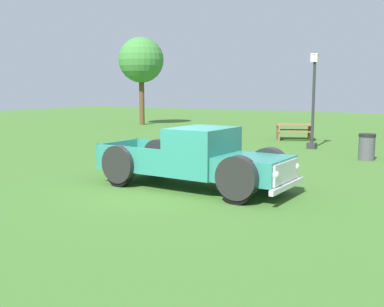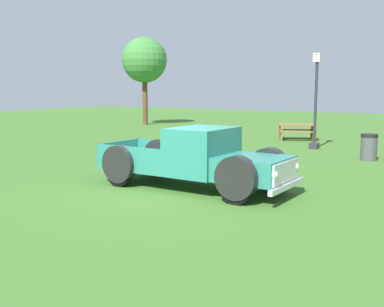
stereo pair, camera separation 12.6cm
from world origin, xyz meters
name	(u,v)px [view 1 (the left image)]	position (x,y,z in m)	size (l,w,h in m)	color
ground_plane	(176,188)	(0.00, 0.00, 0.00)	(80.00, 80.00, 0.00)	#3D6B28
pickup_truck_foreground	(204,160)	(0.70, 0.27, 0.75)	(5.20, 2.09, 1.58)	#2D8475
lamp_post_near	(313,98)	(0.52, 9.63, 2.13)	(0.36, 0.36, 4.07)	#2D2D33
picnic_table	(294,130)	(-1.32, 12.60, 0.49)	(2.27, 2.12, 0.78)	olive
trash_can	(367,147)	(3.17, 7.54, 0.48)	(0.59, 0.59, 0.95)	#4C4C51
oak_tree_east	(141,60)	(-13.73, 16.13, 4.46)	(3.13, 3.13, 6.06)	brown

